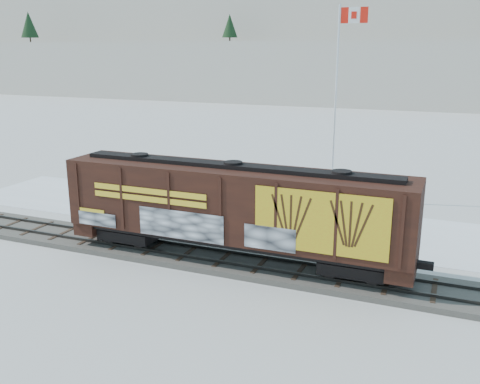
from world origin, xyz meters
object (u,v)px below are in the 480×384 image
at_px(flagpole, 336,130).
at_px(car_silver, 189,200).
at_px(hopper_railcar, 233,206).
at_px(car_dark, 344,225).
at_px(car_white, 235,198).

height_order(flagpole, car_silver, flagpole).
relative_size(hopper_railcar, car_silver, 4.05).
xyz_separation_m(car_silver, car_dark, (10.52, -0.98, -0.12)).
distance_m(hopper_railcar, flagpole, 13.68).
bearing_deg(car_silver, flagpole, -29.22).
distance_m(flagpole, car_dark, 8.62).
bearing_deg(car_silver, hopper_railcar, -114.81).
relative_size(hopper_railcar, car_white, 3.35).
distance_m(car_silver, car_dark, 10.57).
relative_size(flagpole, car_dark, 3.14).
bearing_deg(flagpole, car_dark, -72.35).
bearing_deg(hopper_railcar, car_white, 112.27).
xyz_separation_m(flagpole, car_silver, (-8.27, -6.09, -4.27)).
xyz_separation_m(car_white, car_dark, (7.71, -2.18, -0.24)).
height_order(hopper_railcar, car_silver, hopper_railcar).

